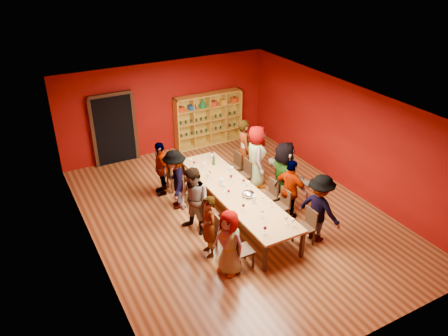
{
  "coord_description": "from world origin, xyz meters",
  "views": [
    {
      "loc": [
        -4.72,
        -8.16,
        6.41
      ],
      "look_at": [
        -0.03,
        0.52,
        1.15
      ],
      "focal_mm": 35.0,
      "sensor_mm": 36.0,
      "label": 1
    }
  ],
  "objects_px": {
    "person_left_2": "(194,202)",
    "wine_bottle": "(214,161)",
    "person_right_1": "(291,190)",
    "chair_person_right_4": "(234,165)",
    "person_left_0": "(229,243)",
    "person_left_4": "(161,168)",
    "chair_person_right_2": "(270,194)",
    "chair_person_left_0": "(239,249)",
    "chair_person_right_3": "(244,173)",
    "tasting_table": "(235,192)",
    "chair_person_left_2": "(205,211)",
    "chair_person_left_4": "(172,175)",
    "shelving_unit": "(208,117)",
    "spittoon_bowl": "(248,194)",
    "chair_person_left_1": "(223,231)",
    "person_left_3": "(175,180)",
    "chair_person_right_1": "(282,204)",
    "chair_person_right_0": "(307,225)",
    "person_right_4": "(244,149)",
    "person_left_1": "(209,227)",
    "chair_person_left_3": "(185,188)",
    "person_right_2": "(284,176)",
    "person_right_0": "(320,208)",
    "person_right_3": "(256,157)"
  },
  "relations": [
    {
      "from": "person_left_2",
      "to": "wine_bottle",
      "type": "distance_m",
      "value": 2.14
    },
    {
      "from": "person_right_1",
      "to": "chair_person_right_4",
      "type": "relative_size",
      "value": 1.84
    },
    {
      "from": "person_left_0",
      "to": "person_left_4",
      "type": "distance_m",
      "value": 3.74
    },
    {
      "from": "chair_person_right_2",
      "to": "chair_person_right_4",
      "type": "xyz_separation_m",
      "value": [
        0.0,
        1.87,
        0.0
      ]
    },
    {
      "from": "chair_person_left_0",
      "to": "chair_person_right_3",
      "type": "distance_m",
      "value": 3.39
    },
    {
      "from": "wine_bottle",
      "to": "person_left_0",
      "type": "bearing_deg",
      "value": -111.93
    },
    {
      "from": "tasting_table",
      "to": "chair_person_right_2",
      "type": "bearing_deg",
      "value": -14.4
    },
    {
      "from": "chair_person_left_2",
      "to": "chair_person_left_4",
      "type": "xyz_separation_m",
      "value": [
        0.0,
        2.1,
        0.0
      ]
    },
    {
      "from": "shelving_unit",
      "to": "spittoon_bowl",
      "type": "bearing_deg",
      "value": -104.9
    },
    {
      "from": "chair_person_left_1",
      "to": "person_left_4",
      "type": "distance_m",
      "value": 3.05
    },
    {
      "from": "person_left_0",
      "to": "chair_person_left_2",
      "type": "height_order",
      "value": "person_left_0"
    },
    {
      "from": "person_left_0",
      "to": "chair_person_right_4",
      "type": "height_order",
      "value": "person_left_0"
    },
    {
      "from": "person_left_3",
      "to": "person_left_4",
      "type": "distance_m",
      "value": 0.86
    },
    {
      "from": "person_left_2",
      "to": "chair_person_left_0",
      "type": "bearing_deg",
      "value": -11.74
    },
    {
      "from": "tasting_table",
      "to": "chair_person_right_2",
      "type": "height_order",
      "value": "chair_person_right_2"
    },
    {
      "from": "chair_person_left_2",
      "to": "spittoon_bowl",
      "type": "height_order",
      "value": "spittoon_bowl"
    },
    {
      "from": "chair_person_right_1",
      "to": "chair_person_right_4",
      "type": "xyz_separation_m",
      "value": [
        0.0,
        2.4,
        0.0
      ]
    },
    {
      "from": "person_left_0",
      "to": "chair_person_right_0",
      "type": "xyz_separation_m",
      "value": [
        2.07,
        0.02,
        -0.26
      ]
    },
    {
      "from": "tasting_table",
      "to": "person_left_0",
      "type": "height_order",
      "value": "person_left_0"
    },
    {
      "from": "person_left_0",
      "to": "chair_person_right_2",
      "type": "bearing_deg",
      "value": 104.18
    },
    {
      "from": "shelving_unit",
      "to": "chair_person_left_0",
      "type": "height_order",
      "value": "shelving_unit"
    },
    {
      "from": "person_left_2",
      "to": "person_left_4",
      "type": "height_order",
      "value": "person_left_2"
    },
    {
      "from": "chair_person_left_0",
      "to": "wine_bottle",
      "type": "bearing_deg",
      "value": 71.97
    },
    {
      "from": "chair_person_right_3",
      "to": "chair_person_right_2",
      "type": "bearing_deg",
      "value": -90.0
    },
    {
      "from": "chair_person_left_4",
      "to": "person_right_4",
      "type": "relative_size",
      "value": 0.48
    },
    {
      "from": "person_left_2",
      "to": "chair_person_right_1",
      "type": "relative_size",
      "value": 1.93
    },
    {
      "from": "person_left_1",
      "to": "chair_person_right_0",
      "type": "height_order",
      "value": "person_left_1"
    },
    {
      "from": "person_left_2",
      "to": "spittoon_bowl",
      "type": "height_order",
      "value": "person_left_2"
    },
    {
      "from": "person_left_2",
      "to": "chair_person_left_3",
      "type": "bearing_deg",
      "value": 145.02
    },
    {
      "from": "tasting_table",
      "to": "person_right_2",
      "type": "distance_m",
      "value": 1.36
    },
    {
      "from": "chair_person_left_3",
      "to": "chair_person_left_2",
      "type": "bearing_deg",
      "value": -90.0
    },
    {
      "from": "chair_person_left_3",
      "to": "chair_person_right_4",
      "type": "height_order",
      "value": "same"
    },
    {
      "from": "person_right_0",
      "to": "chair_person_right_2",
      "type": "height_order",
      "value": "person_right_0"
    },
    {
      "from": "tasting_table",
      "to": "person_right_1",
      "type": "xyz_separation_m",
      "value": [
        1.16,
        -0.76,
        0.12
      ]
    },
    {
      "from": "person_right_3",
      "to": "chair_person_right_0",
      "type": "bearing_deg",
      "value": -165.36
    },
    {
      "from": "person_left_2",
      "to": "person_right_3",
      "type": "xyz_separation_m",
      "value": [
        2.49,
        1.22,
        0.06
      ]
    },
    {
      "from": "tasting_table",
      "to": "chair_person_right_0",
      "type": "relative_size",
      "value": 5.06
    },
    {
      "from": "chair_person_right_2",
      "to": "wine_bottle",
      "type": "distance_m",
      "value": 1.92
    },
    {
      "from": "chair_person_left_3",
      "to": "person_right_4",
      "type": "relative_size",
      "value": 0.48
    },
    {
      "from": "person_right_2",
      "to": "person_right_3",
      "type": "relative_size",
      "value": 1.02
    },
    {
      "from": "chair_person_left_0",
      "to": "chair_person_right_0",
      "type": "bearing_deg",
      "value": 0.52
    },
    {
      "from": "chair_person_left_3",
      "to": "tasting_table",
      "type": "bearing_deg",
      "value": -50.1
    },
    {
      "from": "person_right_0",
      "to": "person_right_4",
      "type": "xyz_separation_m",
      "value": [
        0.0,
        3.42,
        0.07
      ]
    },
    {
      "from": "chair_person_right_0",
      "to": "chair_person_right_3",
      "type": "xyz_separation_m",
      "value": [
        0.0,
        2.84,
        0.0
      ]
    },
    {
      "from": "person_left_1",
      "to": "chair_person_right_3",
      "type": "distance_m",
      "value": 3.07
    },
    {
      "from": "person_left_3",
      "to": "chair_person_right_1",
      "type": "bearing_deg",
      "value": 66.14
    },
    {
      "from": "person_right_3",
      "to": "person_right_0",
      "type": "bearing_deg",
      "value": -158.93
    },
    {
      "from": "chair_person_right_3",
      "to": "chair_person_left_4",
      "type": "bearing_deg",
      "value": 154.14
    },
    {
      "from": "person_left_1",
      "to": "person_right_4",
      "type": "height_order",
      "value": "person_right_4"
    },
    {
      "from": "chair_person_left_2",
      "to": "person_left_3",
      "type": "relative_size",
      "value": 0.54
    }
  ]
}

